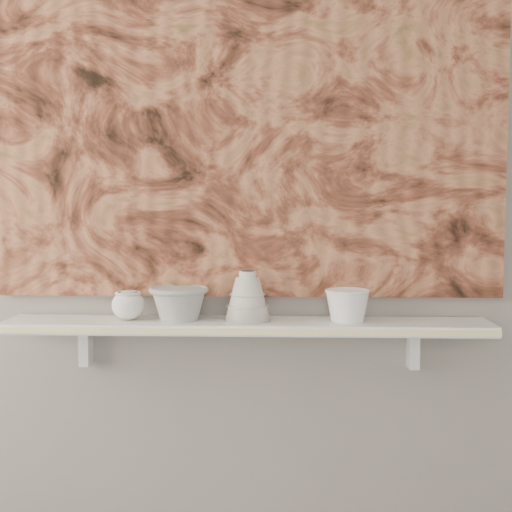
{
  "coord_description": "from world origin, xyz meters",
  "views": [
    {
      "loc": [
        0.11,
        -0.53,
        1.28
      ],
      "look_at": [
        0.03,
        1.49,
        1.12
      ],
      "focal_mm": 50.0,
      "sensor_mm": 36.0,
      "label": 1
    }
  ],
  "objects_px": {
    "painting": "(248,110)",
    "cup_cream": "(128,305)",
    "shelf": "(247,326)",
    "bowl_white": "(347,305)",
    "bell_vessel": "(248,296)",
    "bowl_grey": "(179,303)"
  },
  "relations": [
    {
      "from": "painting",
      "to": "cup_cream",
      "type": "bearing_deg",
      "value": -166.86
    },
    {
      "from": "shelf",
      "to": "bowl_white",
      "type": "bearing_deg",
      "value": 0.0
    },
    {
      "from": "shelf",
      "to": "bell_vessel",
      "type": "bearing_deg",
      "value": 0.0
    },
    {
      "from": "painting",
      "to": "shelf",
      "type": "bearing_deg",
      "value": -90.0
    },
    {
      "from": "painting",
      "to": "bowl_grey",
      "type": "relative_size",
      "value": 8.68
    },
    {
      "from": "bowl_grey",
      "to": "painting",
      "type": "bearing_deg",
      "value": 22.3
    },
    {
      "from": "bell_vessel",
      "to": "bowl_white",
      "type": "relative_size",
      "value": 1.12
    },
    {
      "from": "bowl_grey",
      "to": "shelf",
      "type": "bearing_deg",
      "value": 0.0
    },
    {
      "from": "bowl_white",
      "to": "bowl_grey",
      "type": "bearing_deg",
      "value": 180.0
    },
    {
      "from": "bowl_grey",
      "to": "bell_vessel",
      "type": "distance_m",
      "value": 0.2
    },
    {
      "from": "shelf",
      "to": "bowl_grey",
      "type": "bearing_deg",
      "value": 180.0
    },
    {
      "from": "bell_vessel",
      "to": "bowl_white",
      "type": "distance_m",
      "value": 0.29
    },
    {
      "from": "cup_cream",
      "to": "bowl_white",
      "type": "relative_size",
      "value": 0.73
    },
    {
      "from": "cup_cream",
      "to": "bell_vessel",
      "type": "height_order",
      "value": "bell_vessel"
    },
    {
      "from": "bowl_grey",
      "to": "bell_vessel",
      "type": "height_order",
      "value": "bell_vessel"
    },
    {
      "from": "shelf",
      "to": "bell_vessel",
      "type": "relative_size",
      "value": 9.67
    },
    {
      "from": "shelf",
      "to": "painting",
      "type": "bearing_deg",
      "value": 90.0
    },
    {
      "from": "shelf",
      "to": "cup_cream",
      "type": "distance_m",
      "value": 0.35
    },
    {
      "from": "shelf",
      "to": "bowl_white",
      "type": "relative_size",
      "value": 10.83
    },
    {
      "from": "painting",
      "to": "cup_cream",
      "type": "relative_size",
      "value": 15.9
    },
    {
      "from": "shelf",
      "to": "bowl_grey",
      "type": "height_order",
      "value": "bowl_grey"
    },
    {
      "from": "cup_cream",
      "to": "bell_vessel",
      "type": "xyz_separation_m",
      "value": [
        0.35,
        0.0,
        0.03
      ]
    }
  ]
}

